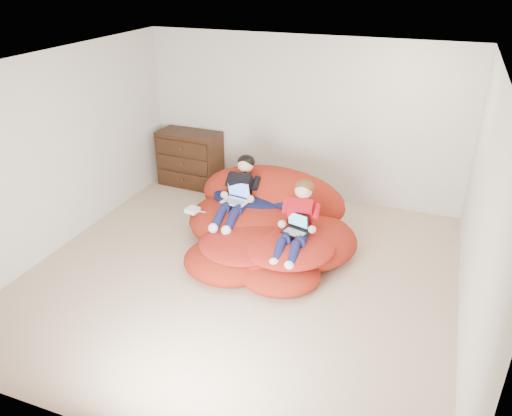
{
  "coord_description": "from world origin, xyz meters",
  "views": [
    {
      "loc": [
        1.98,
        -4.71,
        3.45
      ],
      "look_at": [
        0.03,
        0.44,
        0.7
      ],
      "focal_mm": 35.0,
      "sensor_mm": 36.0,
      "label": 1
    }
  ],
  "objects_px": {
    "laptop_white": "(237,196)",
    "laptop_black": "(296,227)",
    "dresser": "(190,159)",
    "beanbag_pile": "(266,225)",
    "older_boy": "(239,190)",
    "younger_boy": "(298,219)"
  },
  "relations": [
    {
      "from": "beanbag_pile",
      "to": "older_boy",
      "type": "height_order",
      "value": "older_boy"
    },
    {
      "from": "beanbag_pile",
      "to": "laptop_white",
      "type": "bearing_deg",
      "value": -179.66
    },
    {
      "from": "laptop_white",
      "to": "laptop_black",
      "type": "distance_m",
      "value": 1.04
    },
    {
      "from": "dresser",
      "to": "laptop_black",
      "type": "xyz_separation_m",
      "value": [
        2.4,
        -1.84,
        0.11
      ]
    },
    {
      "from": "younger_boy",
      "to": "laptop_white",
      "type": "xyz_separation_m",
      "value": [
        -0.95,
        0.37,
        -0.02
      ]
    },
    {
      "from": "beanbag_pile",
      "to": "laptop_white",
      "type": "distance_m",
      "value": 0.55
    },
    {
      "from": "laptop_black",
      "to": "dresser",
      "type": "bearing_deg",
      "value": 142.46
    },
    {
      "from": "laptop_white",
      "to": "beanbag_pile",
      "type": "bearing_deg",
      "value": 0.34
    },
    {
      "from": "older_boy",
      "to": "younger_boy",
      "type": "relative_size",
      "value": 1.06
    },
    {
      "from": "younger_boy",
      "to": "laptop_black",
      "type": "distance_m",
      "value": 0.1
    },
    {
      "from": "beanbag_pile",
      "to": "younger_boy",
      "type": "xyz_separation_m",
      "value": [
        0.53,
        -0.37,
        0.38
      ]
    },
    {
      "from": "older_boy",
      "to": "laptop_black",
      "type": "bearing_deg",
      "value": -27.38
    },
    {
      "from": "younger_boy",
      "to": "older_boy",
      "type": "bearing_deg",
      "value": 155.16
    },
    {
      "from": "younger_boy",
      "to": "laptop_white",
      "type": "relative_size",
      "value": 2.84
    },
    {
      "from": "dresser",
      "to": "laptop_white",
      "type": "distance_m",
      "value": 2.04
    },
    {
      "from": "older_boy",
      "to": "laptop_black",
      "type": "xyz_separation_m",
      "value": [
        0.95,
        -0.49,
        -0.13
      ]
    },
    {
      "from": "dresser",
      "to": "beanbag_pile",
      "type": "relative_size",
      "value": 0.44
    },
    {
      "from": "dresser",
      "to": "younger_boy",
      "type": "bearing_deg",
      "value": -36.75
    },
    {
      "from": "laptop_white",
      "to": "laptop_black",
      "type": "xyz_separation_m",
      "value": [
        0.95,
        -0.42,
        -0.06
      ]
    },
    {
      "from": "dresser",
      "to": "laptop_black",
      "type": "distance_m",
      "value": 3.03
    },
    {
      "from": "younger_boy",
      "to": "laptop_black",
      "type": "bearing_deg",
      "value": -90.0
    },
    {
      "from": "older_boy",
      "to": "laptop_white",
      "type": "bearing_deg",
      "value": -90.0
    }
  ]
}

